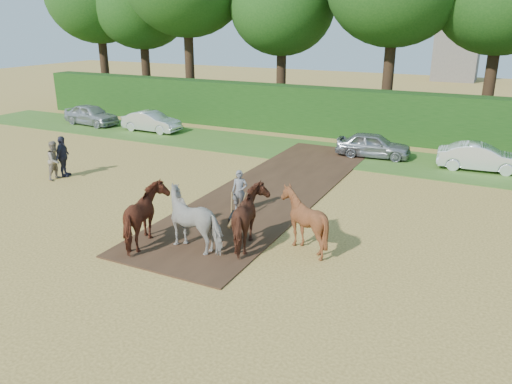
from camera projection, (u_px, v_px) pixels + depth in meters
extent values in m
plane|color=gold|center=(146.00, 244.00, 16.54)|extent=(120.00, 120.00, 0.00)
cube|color=#472D1C|center=(274.00, 189.00, 21.83)|extent=(4.50, 17.00, 0.05)
cube|color=#38601E|center=(301.00, 150.00, 28.39)|extent=(50.00, 5.00, 0.03)
cube|color=#14380F|center=(327.00, 112.00, 31.72)|extent=(46.00, 1.60, 3.00)
imported|color=tan|center=(55.00, 160.00, 23.02)|extent=(0.68, 0.88, 1.81)
imported|color=#292A37|center=(63.00, 156.00, 23.40)|extent=(0.86, 1.23, 1.94)
imported|color=maroon|center=(145.00, 217.00, 16.14)|extent=(1.77, 2.56, 1.98)
imported|color=#B4B0A2|center=(198.00, 218.00, 16.06)|extent=(2.40, 2.23, 1.98)
imported|color=#542B1A|center=(250.00, 219.00, 15.99)|extent=(1.77, 2.56, 1.98)
imported|color=brown|center=(303.00, 220.00, 15.91)|extent=(2.10, 2.22, 1.98)
cube|color=black|center=(235.00, 219.00, 18.22)|extent=(0.59, 0.91, 0.33)
cube|color=brown|center=(232.00, 220.00, 17.63)|extent=(0.52, 1.28, 0.09)
cylinder|color=brown|center=(232.00, 204.00, 18.61)|extent=(0.48, 0.88, 0.70)
cylinder|color=brown|center=(243.00, 205.00, 18.56)|extent=(0.24, 0.95, 0.70)
imported|color=#999A91|center=(240.00, 191.00, 19.06)|extent=(0.70, 0.57, 1.65)
imported|color=#ACAFB3|center=(91.00, 115.00, 35.09)|extent=(4.40, 2.12, 1.45)
imported|color=silver|center=(152.00, 122.00, 32.99)|extent=(4.07, 1.45, 1.34)
imported|color=gray|center=(373.00, 145.00, 26.80)|extent=(4.06, 1.95, 1.34)
imported|color=white|center=(481.00, 157.00, 24.43)|extent=(4.13, 1.73, 1.33)
cylinder|color=#382616|center=(105.00, 71.00, 42.61)|extent=(0.70, 0.70, 5.85)
cylinder|color=#382616|center=(146.00, 75.00, 41.43)|extent=(0.70, 0.70, 5.40)
ellipsoid|color=#163F11|center=(141.00, 3.00, 39.59)|extent=(7.80, 7.80, 7.18)
cylinder|color=#382616|center=(190.00, 72.00, 38.30)|extent=(0.70, 0.70, 6.53)
cylinder|color=#382616|center=(281.00, 84.00, 36.85)|extent=(0.70, 0.70, 5.17)
ellipsoid|color=#163F11|center=(282.00, 6.00, 35.10)|extent=(7.40, 7.40, 6.81)
cylinder|color=#382616|center=(387.00, 85.00, 32.50)|extent=(0.70, 0.70, 6.08)
cylinder|color=#382616|center=(488.00, 91.00, 31.32)|extent=(0.70, 0.70, 5.62)
cube|color=slate|center=(458.00, 42.00, 59.97)|extent=(5.00, 5.00, 9.00)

